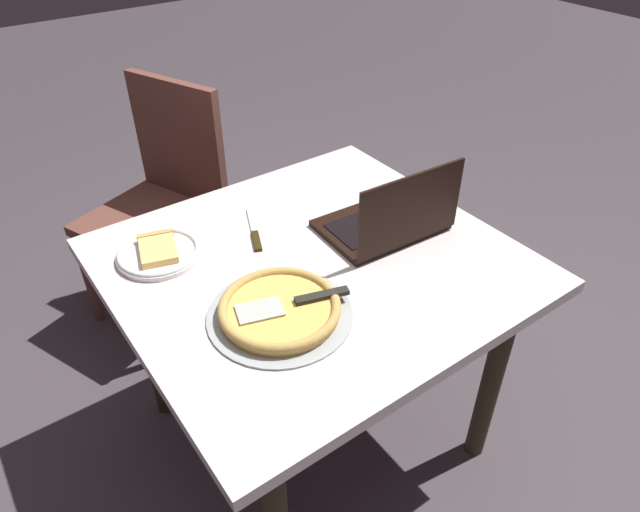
{
  "coord_description": "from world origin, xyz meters",
  "views": [
    {
      "loc": [
        0.71,
        1.01,
        1.67
      ],
      "look_at": [
        0.02,
        0.06,
        0.79
      ],
      "focal_mm": 32.0,
      "sensor_mm": 36.0,
      "label": 1
    }
  ],
  "objects": [
    {
      "name": "laptop",
      "position": [
        -0.25,
        0.02,
        0.78
      ],
      "size": [
        0.36,
        0.26,
        0.23
      ],
      "color": "black",
      "rests_on": "dining_table"
    },
    {
      "name": "pizza_tray",
      "position": [
        0.19,
        0.14,
        0.75
      ],
      "size": [
        0.35,
        0.35,
        0.04
      ],
      "color": "#999FA0",
      "rests_on": "dining_table"
    },
    {
      "name": "table_knife",
      "position": [
        0.07,
        -0.2,
        0.74
      ],
      "size": [
        0.11,
        0.21,
        0.01
      ],
      "color": "silver",
      "rests_on": "dining_table"
    },
    {
      "name": "chair_near",
      "position": [
        0.08,
        -0.9,
        0.54
      ],
      "size": [
        0.58,
        0.58,
        0.95
      ],
      "color": "brown",
      "rests_on": "ground_plane"
    },
    {
      "name": "pizza_plate",
      "position": [
        0.33,
        -0.26,
        0.75
      ],
      "size": [
        0.23,
        0.23,
        0.04
      ],
      "color": "white",
      "rests_on": "dining_table"
    },
    {
      "name": "ground_plane",
      "position": [
        0.0,
        0.0,
        0.0
      ],
      "size": [
        12.0,
        12.0,
        0.0
      ],
      "primitive_type": "plane",
      "color": "#40383D"
    },
    {
      "name": "dining_table",
      "position": [
        0.0,
        0.0,
        0.63
      ],
      "size": [
        1.04,
        0.98,
        0.73
      ],
      "color": "beige",
      "rests_on": "ground_plane"
    }
  ]
}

